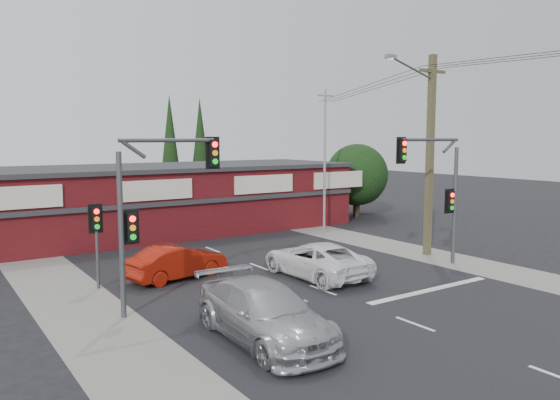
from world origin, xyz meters
TOP-DOWN VIEW (x-y plane):
  - ground at (0.00, 0.00)m, footprint 120.00×120.00m
  - road_strip at (0.00, 5.00)m, footprint 14.00×70.00m
  - verge_left at (-8.50, 5.00)m, footprint 3.00×70.00m
  - verge_right at (8.50, 5.00)m, footprint 3.00×70.00m
  - stop_line at (3.50, -1.50)m, footprint 6.50×0.35m
  - white_suv at (1.09, 2.70)m, footprint 2.55×5.40m
  - silver_suv at (-4.73, -2.32)m, footprint 2.57×5.84m
  - red_sedan at (-3.97, 5.73)m, footprint 4.58×2.36m
  - lane_dashes at (0.00, 10.25)m, footprint 0.12×58.10m
  - shop_building at (-0.99, 16.99)m, footprint 27.30×8.40m
  - tree_cluster at (14.69, 15.44)m, footprint 5.90×5.10m
  - conifer_near at (3.50, 24.00)m, footprint 1.80×1.80m
  - conifer_far at (7.00, 26.00)m, footprint 1.80×1.80m
  - traffic_mast_left at (-6.43, 2.00)m, footprint 3.77×0.27m
  - traffic_mast_right at (6.86, 1.00)m, footprint 3.96×0.27m
  - pedestal_signal at (-7.20, 6.01)m, footprint 0.55×0.27m
  - utility_pole at (8.36, 2.99)m, footprint 4.38×0.59m
  - steel_pole at (9.00, 12.00)m, footprint 1.20×0.16m
  - power_lines at (8.47, -2.47)m, footprint 2.01×29.00m

SIDE VIEW (x-z plane):
  - ground at x=0.00m, z-range 0.00..0.00m
  - road_strip at x=0.00m, z-range 0.00..0.01m
  - verge_left at x=-8.50m, z-range 0.00..0.02m
  - verge_right at x=8.50m, z-range 0.00..0.02m
  - lane_dashes at x=0.00m, z-range 0.01..0.02m
  - stop_line at x=3.50m, z-range 0.01..0.02m
  - red_sedan at x=-3.97m, z-range 0.00..1.44m
  - white_suv at x=1.09m, z-range 0.00..1.49m
  - silver_suv at x=-4.73m, z-range 0.00..1.67m
  - shop_building at x=-0.99m, z-range 0.02..4.25m
  - pedestal_signal at x=-7.20m, z-range 0.72..4.09m
  - tree_cluster at x=14.69m, z-range 0.15..5.65m
  - traffic_mast_left at x=-6.43m, z-range 0.94..6.92m
  - traffic_mast_right at x=6.86m, z-range 0.96..6.93m
  - steel_pole at x=9.00m, z-range 0.20..9.20m
  - utility_pole at x=8.36m, z-range 0.40..10.40m
  - conifer_near at x=3.50m, z-range 0.85..10.10m
  - conifer_far at x=7.00m, z-range 0.85..10.10m
  - power_lines at x=8.47m, z-range 8.43..9.65m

